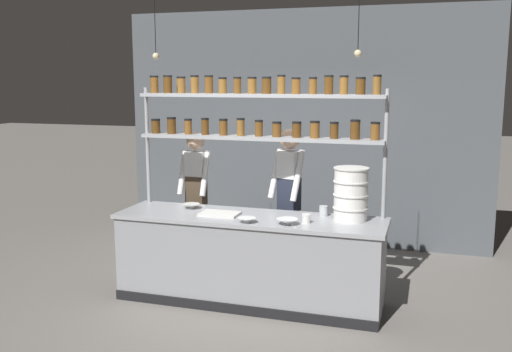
% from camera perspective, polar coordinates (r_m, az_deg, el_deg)
% --- Properties ---
extents(ground_plane, '(40.00, 40.00, 0.00)m').
position_cam_1_polar(ground_plane, '(6.17, -0.64, -12.37)').
color(ground_plane, slate).
extents(back_wall, '(5.20, 0.12, 3.27)m').
position_cam_1_polar(back_wall, '(8.08, 4.63, 4.80)').
color(back_wall, '#4C5156').
rests_on(back_wall, ground_plane).
extents(prep_counter, '(2.80, 0.76, 0.92)m').
position_cam_1_polar(prep_counter, '(6.01, -0.65, -8.31)').
color(prep_counter, gray).
rests_on(prep_counter, ground_plane).
extents(spice_shelf_unit, '(2.69, 0.28, 2.36)m').
position_cam_1_polar(spice_shelf_unit, '(6.05, 0.26, 5.82)').
color(spice_shelf_unit, '#999BA0').
rests_on(spice_shelf_unit, ground_plane).
extents(chef_left, '(0.36, 0.30, 1.70)m').
position_cam_1_polar(chef_left, '(6.89, -6.00, -1.54)').
color(chef_left, black).
rests_on(chef_left, ground_plane).
extents(chef_center, '(0.42, 0.35, 1.77)m').
position_cam_1_polar(chef_center, '(6.41, 3.31, -1.86)').
color(chef_center, black).
rests_on(chef_center, ground_plane).
extents(container_stack, '(0.35, 0.35, 0.53)m').
position_cam_1_polar(container_stack, '(5.74, 9.46, -1.79)').
color(container_stack, white).
rests_on(container_stack, prep_counter).
extents(cutting_board, '(0.40, 0.26, 0.02)m').
position_cam_1_polar(cutting_board, '(5.95, -3.65, -3.79)').
color(cutting_board, silver).
rests_on(cutting_board, prep_counter).
extents(prep_bowl_near_left, '(0.19, 0.19, 0.05)m').
position_cam_1_polar(prep_bowl_near_left, '(6.26, -6.48, -3.02)').
color(prep_bowl_near_left, silver).
rests_on(prep_bowl_near_left, prep_counter).
extents(prep_bowl_center_front, '(0.21, 0.21, 0.06)m').
position_cam_1_polar(prep_bowl_center_front, '(5.55, 3.11, -4.59)').
color(prep_bowl_center_front, white).
rests_on(prep_bowl_center_front, prep_counter).
extents(prep_bowl_center_back, '(0.18, 0.18, 0.05)m').
position_cam_1_polar(prep_bowl_center_back, '(5.62, -0.94, -4.45)').
color(prep_bowl_center_back, white).
rests_on(prep_bowl_center_back, prep_counter).
extents(serving_cup_front, '(0.09, 0.09, 0.11)m').
position_cam_1_polar(serving_cup_front, '(5.92, 6.76, -3.49)').
color(serving_cup_front, '#B2B7BC').
rests_on(serving_cup_front, prep_counter).
extents(serving_cup_by_board, '(0.08, 0.08, 0.09)m').
position_cam_1_polar(serving_cup_by_board, '(5.62, 5.04, -4.27)').
color(serving_cup_by_board, silver).
rests_on(serving_cup_by_board, prep_counter).
extents(pendant_light_row, '(2.15, 0.07, 0.70)m').
position_cam_1_polar(pendant_light_row, '(5.72, -0.47, 12.39)').
color(pendant_light_row, black).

